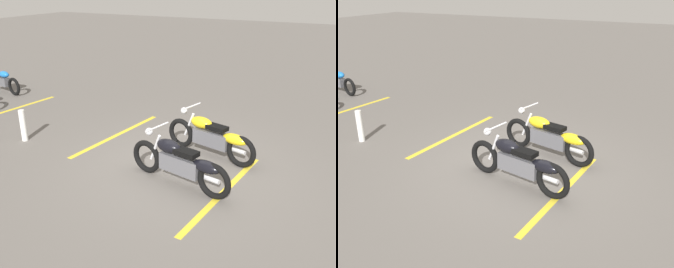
{
  "view_description": "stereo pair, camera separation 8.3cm",
  "coord_description": "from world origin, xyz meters",
  "views": [
    {
      "loc": [
        -2.99,
        6.39,
        3.55
      ],
      "look_at": [
        0.34,
        0.0,
        0.65
      ],
      "focal_mm": 41.16,
      "sensor_mm": 36.0,
      "label": 1
    },
    {
      "loc": [
        -2.92,
        6.43,
        3.55
      ],
      "look_at": [
        0.34,
        0.0,
        0.65
      ],
      "focal_mm": 41.16,
      "sensor_mm": 36.0,
      "label": 2
    }
  ],
  "objects": [
    {
      "name": "parking_stripe_near",
      "position": [
        -1.09,
        0.58,
        0.0
      ],
      "size": [
        0.41,
        3.2,
        0.01
      ],
      "primitive_type": "cube",
      "rotation": [
        0.0,
        0.0,
        1.48
      ],
      "color": "yellow",
      "rests_on": "ground"
    },
    {
      "name": "bollard_post",
      "position": [
        3.91,
        0.49,
        0.38
      ],
      "size": [
        0.14,
        0.14,
        0.75
      ],
      "primitive_type": "cylinder",
      "color": "white",
      "rests_on": "ground"
    },
    {
      "name": "parking_stripe_mid",
      "position": [
        2.17,
        -0.8,
        0.0
      ],
      "size": [
        0.41,
        3.2,
        0.01
      ],
      "primitive_type": "cube",
      "rotation": [
        0.0,
        0.0,
        1.48
      ],
      "color": "yellow",
      "rests_on": "ground"
    },
    {
      "name": "motorcycle_row_far_left",
      "position": [
        7.87,
        -2.26,
        0.4
      ],
      "size": [
        1.96,
        0.44,
        0.74
      ],
      "rotation": [
        0.0,
        0.0,
        2.98
      ],
      "color": "black",
      "rests_on": "ground"
    },
    {
      "name": "motorcycle_bright_foreground",
      "position": [
        -0.34,
        -0.7,
        0.46
      ],
      "size": [
        2.19,
        0.75,
        1.04
      ],
      "rotation": [
        0.0,
        0.0,
        -0.24
      ],
      "color": "black",
      "rests_on": "ground"
    },
    {
      "name": "parking_stripe_far",
      "position": [
        6.05,
        -0.98,
        0.0
      ],
      "size": [
        0.41,
        3.2,
        0.01
      ],
      "primitive_type": "cube",
      "rotation": [
        0.0,
        0.0,
        1.48
      ],
      "color": "yellow",
      "rests_on": "ground"
    },
    {
      "name": "ground_plane",
      "position": [
        0.0,
        0.0,
        0.0
      ],
      "size": [
        60.0,
        60.0,
        0.0
      ],
      "primitive_type": "plane",
      "color": "#66605B"
    },
    {
      "name": "motorcycle_dark_foreground",
      "position": [
        -0.29,
        0.72,
        0.46
      ],
      "size": [
        2.2,
        0.71,
        1.04
      ],
      "rotation": [
        0.0,
        0.0,
        -0.21
      ],
      "color": "black",
      "rests_on": "ground"
    }
  ]
}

